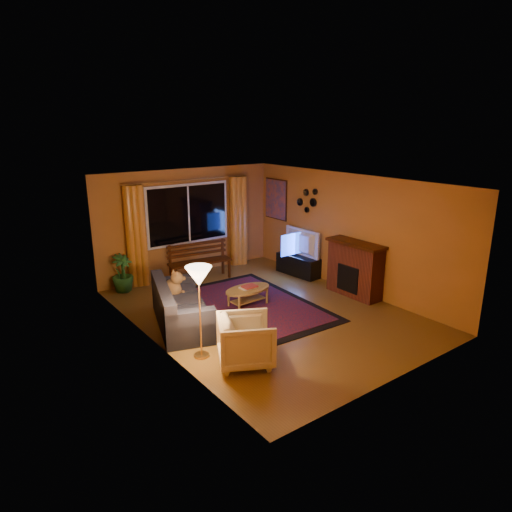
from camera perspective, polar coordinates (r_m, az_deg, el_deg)
floor at (r=8.86m, az=1.16°, el=-7.03°), size 4.50×6.00×0.02m
ceiling at (r=8.20m, az=1.27°, el=9.36°), size 4.50×6.00×0.02m
wall_back at (r=10.91m, az=-8.54°, el=4.23°), size 4.50×0.02×2.50m
wall_left at (r=7.34m, az=-12.89°, el=-1.99°), size 0.02×6.00×2.50m
wall_right at (r=9.95m, az=11.58°, el=2.90°), size 0.02×6.00×2.50m
window at (r=10.81m, az=-8.42°, el=5.21°), size 2.00×0.02×1.30m
curtain_rod at (r=10.65m, az=-8.48°, el=9.40°), size 3.20×0.03×0.03m
curtain_left at (r=10.27m, az=-14.80°, el=2.36°), size 0.36×0.36×2.24m
curtain_right at (r=11.51m, az=-2.27°, el=4.37°), size 0.36×0.36×2.24m
bench at (r=10.59m, az=-6.95°, el=-1.87°), size 1.49×0.60×0.43m
potted_plant at (r=10.18m, az=-16.37°, el=-2.07°), size 0.60×0.60×0.81m
sofa at (r=8.27m, az=-9.29°, el=-6.02°), size 1.39×2.09×0.78m
dog at (r=8.58m, az=-10.41°, el=-3.73°), size 0.37×0.45×0.43m
armchair at (r=6.92m, az=-1.27°, el=-10.24°), size 1.03×1.05×0.82m
floor_lamp at (r=7.02m, az=-7.01°, el=-7.06°), size 0.32×0.32×1.46m
rug at (r=9.15m, az=-0.32°, el=-6.10°), size 2.24×3.39×0.02m
coffee_table at (r=9.08m, az=-1.03°, el=-5.13°), size 1.02×1.02×0.36m
tv_console at (r=10.92m, az=5.29°, el=-1.15°), size 0.48×1.16×0.47m
television at (r=10.77m, az=5.37°, el=1.65°), size 0.16×1.11×0.64m
fireplace at (r=9.73m, az=12.25°, el=-1.73°), size 0.40×1.20×1.10m
mirror_cluster at (r=10.70m, az=6.37°, el=7.07°), size 0.06×0.60×0.56m
painting at (r=11.58m, az=2.50°, el=7.11°), size 0.04×0.76×0.96m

